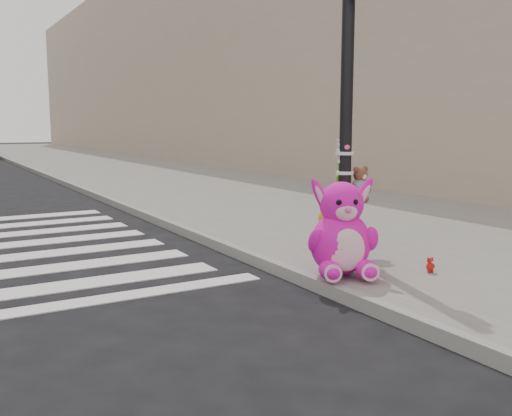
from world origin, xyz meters
TOP-DOWN VIEW (x-y plane):
  - ground at (0.00, 0.00)m, footprint 120.00×120.00m
  - sidewalk_near at (5.00, 10.00)m, footprint 7.00×80.00m
  - curb_edge at (1.55, 10.00)m, footprint 0.12×80.00m
  - bld_near at (10.50, 20.00)m, footprint 5.00×60.00m
  - signal_pole at (2.63, 1.81)m, footprint 0.72×0.49m
  - pink_bunny at (1.85, 0.91)m, footprint 0.93×1.00m
  - red_teddy at (2.80, 0.50)m, footprint 0.13×0.09m

SIDE VIEW (x-z plane):
  - ground at x=0.00m, z-range 0.00..0.00m
  - sidewalk_near at x=5.00m, z-range 0.00..0.14m
  - curb_edge at x=1.55m, z-range -0.01..0.15m
  - red_teddy at x=2.80m, z-range 0.14..0.32m
  - pink_bunny at x=1.85m, z-range 0.04..1.15m
  - signal_pole at x=2.63m, z-range -0.29..3.71m
  - bld_near at x=10.50m, z-range 0.00..10.00m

